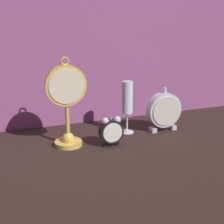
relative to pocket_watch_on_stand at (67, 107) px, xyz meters
name	(u,v)px	position (x,y,z in m)	size (l,w,h in m)	color
ground_plane	(120,148)	(0.17, -0.09, -0.14)	(4.00, 4.00, 0.00)	black
fabric_backdrop_drape	(91,45)	(0.17, 0.24, 0.19)	(1.65, 0.01, 0.67)	#8E4C7F
pocket_watch_on_stand	(67,107)	(0.00, 0.00, 0.00)	(0.14, 0.10, 0.32)	gold
alarm_clock_twin_bell	(111,130)	(0.14, -0.06, -0.08)	(0.09, 0.03, 0.11)	black
mantel_clock_silver	(164,110)	(0.40, 0.01, -0.06)	(0.14, 0.04, 0.18)	silver
champagne_flute	(127,101)	(0.25, 0.05, -0.01)	(0.05, 0.05, 0.21)	silver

